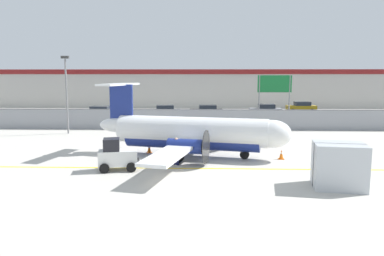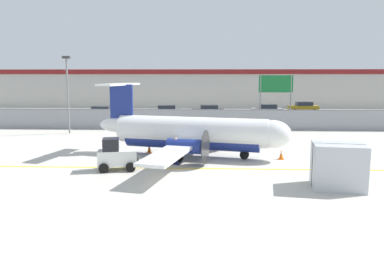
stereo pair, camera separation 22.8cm
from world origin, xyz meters
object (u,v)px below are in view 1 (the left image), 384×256
(traffic_cone_near_left, at_px, (149,148))
(parked_car_2, at_px, (207,111))
(cargo_container, at_px, (339,166))
(parked_car_1, at_px, (164,111))
(traffic_cone_near_right, at_px, (281,155))
(highway_sign, at_px, (275,88))
(parked_car_4, at_px, (301,107))
(parked_car_3, at_px, (265,110))
(parked_car_0, at_px, (101,113))
(baggage_tug, at_px, (117,156))
(apron_light_pole, at_px, (66,88))
(commuter_airplane, at_px, (195,133))
(ground_crew_worker, at_px, (176,150))

(traffic_cone_near_left, xyz_separation_m, parked_car_2, (4.21, 22.30, 0.58))
(traffic_cone_near_left, bearing_deg, cargo_container, -37.18)
(parked_car_1, bearing_deg, parked_car_2, 177.58)
(traffic_cone_near_left, height_order, traffic_cone_near_right, same)
(traffic_cone_near_right, xyz_separation_m, highway_sign, (2.33, 15.81, 3.83))
(parked_car_4, relative_size, highway_sign, 0.77)
(parked_car_3, bearing_deg, parked_car_0, 14.80)
(baggage_tug, bearing_deg, parked_car_0, 96.00)
(traffic_cone_near_right, relative_size, parked_car_3, 0.15)
(parked_car_0, xyz_separation_m, parked_car_1, (7.64, 1.98, 0.00))
(traffic_cone_near_left, height_order, parked_car_2, parked_car_2)
(apron_light_pole, bearing_deg, commuter_airplane, -38.28)
(traffic_cone_near_right, height_order, parked_car_1, parked_car_1)
(traffic_cone_near_right, height_order, parked_car_2, parked_car_2)
(traffic_cone_near_right, bearing_deg, ground_crew_worker, -165.40)
(traffic_cone_near_right, relative_size, parked_car_2, 0.15)
(traffic_cone_near_right, relative_size, parked_car_1, 0.15)
(commuter_airplane, bearing_deg, cargo_container, -30.91)
(parked_car_1, distance_m, parked_car_2, 5.51)
(ground_crew_worker, xyz_separation_m, traffic_cone_near_right, (6.79, 1.77, -0.64))
(commuter_airplane, bearing_deg, parked_car_3, 83.54)
(parked_car_3, xyz_separation_m, parked_car_4, (5.98, 4.83, 0.00))
(traffic_cone_near_left, xyz_separation_m, parked_car_3, (12.07, 24.00, 0.58))
(cargo_container, xyz_separation_m, parked_car_1, (-11.82, 29.81, -0.21))
(baggage_tug, distance_m, parked_car_3, 31.87)
(commuter_airplane, height_order, baggage_tug, commuter_airplane)
(parked_car_0, bearing_deg, parked_car_3, 16.45)
(ground_crew_worker, height_order, traffic_cone_near_left, ground_crew_worker)
(ground_crew_worker, xyz_separation_m, parked_car_3, (9.85, 27.55, -0.06))
(parked_car_2, height_order, apron_light_pole, apron_light_pole)
(commuter_airplane, bearing_deg, apron_light_pole, 154.57)
(parked_car_0, height_order, parked_car_3, same)
(baggage_tug, bearing_deg, ground_crew_worker, 12.19)
(cargo_container, distance_m, parked_car_4, 37.59)
(highway_sign, bearing_deg, commuter_airplane, -118.11)
(parked_car_3, height_order, highway_sign, highway_sign)
(cargo_container, bearing_deg, parked_car_4, 87.19)
(parked_car_3, distance_m, apron_light_pole, 26.30)
(parked_car_0, bearing_deg, parked_car_2, 15.83)
(parked_car_2, bearing_deg, parked_car_3, -172.02)
(parked_car_2, xyz_separation_m, highway_sign, (7.13, -8.27, 3.24))
(parked_car_4, xyz_separation_m, highway_sign, (-6.70, -14.81, 3.24))
(parked_car_1, distance_m, parked_car_4, 20.56)
(baggage_tug, bearing_deg, highway_sign, 45.35)
(parked_car_3, xyz_separation_m, highway_sign, (-0.73, -9.97, 3.24))
(baggage_tug, relative_size, cargo_container, 0.94)
(ground_crew_worker, relative_size, parked_car_4, 0.40)
(commuter_airplane, height_order, apron_light_pole, apron_light_pole)
(traffic_cone_near_right, bearing_deg, parked_car_4, 73.56)
(ground_crew_worker, relative_size, parked_car_1, 0.39)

